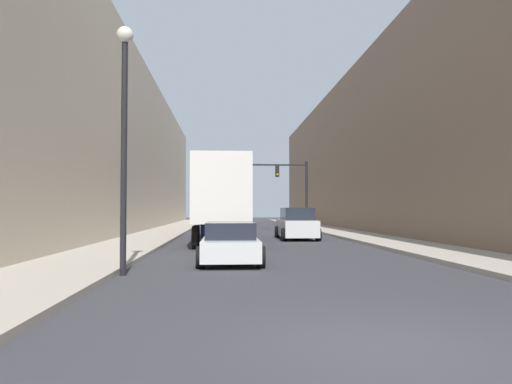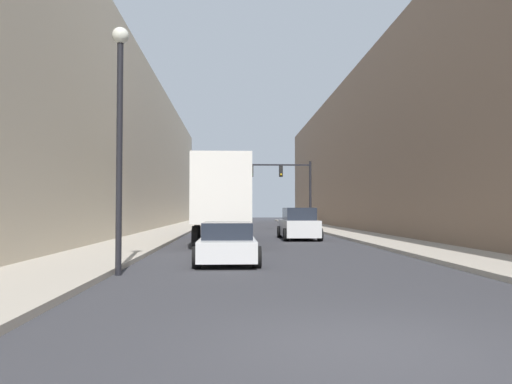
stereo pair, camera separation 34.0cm
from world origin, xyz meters
name	(u,v)px [view 2 (the right image)]	position (x,y,z in m)	size (l,w,h in m)	color
ground_plane	(365,348)	(0.00, 0.00, 0.00)	(200.00, 200.00, 0.00)	#38383D
sidewalk_right	(342,232)	(6.33, 30.00, 0.07)	(3.17, 80.00, 0.15)	#B2A899
sidewalk_left	(167,232)	(-6.33, 30.00, 0.07)	(3.17, 80.00, 0.15)	#B2A899
building_right	(403,145)	(10.92, 30.00, 6.44)	(6.00, 80.00, 12.88)	#846B56
building_left	(104,145)	(-10.92, 30.00, 6.31)	(6.00, 80.00, 12.62)	beige
semi_truck	(224,198)	(-2.12, 20.05, 2.29)	(2.57, 11.79, 4.12)	silver
sedan_car	(228,243)	(-1.80, 10.10, 0.63)	(1.99, 4.73, 1.30)	silver
suv_car	(299,225)	(2.13, 22.24, 0.85)	(2.10, 4.81, 1.80)	silver
traffic_signal_gantry	(287,182)	(2.74, 33.63, 3.93)	(7.21, 0.35, 5.58)	black
street_lamp	(120,114)	(-4.60, 6.98, 4.20)	(0.44, 0.44, 6.50)	black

